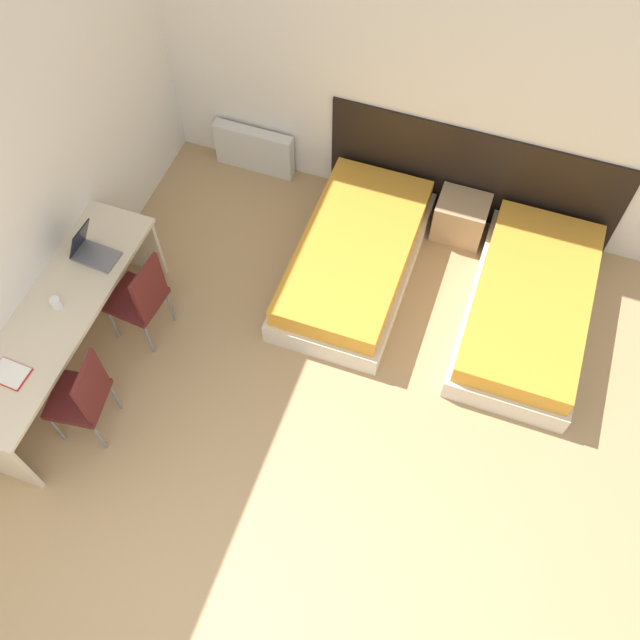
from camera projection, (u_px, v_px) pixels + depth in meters
The scene contains 14 objects.
ground_plane at pixel (206, 636), 4.84m from camera, with size 20.00×20.00×0.00m, color tan.
wall_back at pixel (399, 80), 5.81m from camera, with size 5.28×0.05×2.70m.
wall_left at pixel (27, 200), 5.13m from camera, with size 0.05×5.22×2.70m.
headboard_panel at pixel (472, 177), 6.36m from camera, with size 2.64×0.03×1.04m.
bed_near_window at pixel (354, 258), 6.27m from camera, with size 1.00×1.90×0.43m.
bed_near_door at pixel (529, 308), 6.00m from camera, with size 1.00×1.90×0.43m.
nightstand at pixel (461, 217), 6.51m from camera, with size 0.46×0.37×0.42m.
radiator at pixel (254, 150), 6.92m from camera, with size 0.79×0.12×0.48m.
desk at pixel (62, 324), 5.46m from camera, with size 0.58×2.15×0.75m.
chair_near_laptop at pixel (141, 297), 5.67m from camera, with size 0.44×0.44×0.96m.
chair_near_notebook at pixel (83, 396), 5.21m from camera, with size 0.46×0.46×0.96m.
laptop at pixel (90, 250), 5.55m from camera, with size 0.36×0.24×0.34m.
open_notebook at pixel (10, 374), 5.05m from camera, with size 0.27×0.21×0.02m.
mug at pixel (56, 303), 5.32m from camera, with size 0.08×0.08×0.09m.
Camera 1 is at (0.98, -0.42, 5.25)m, focal length 40.00 mm.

